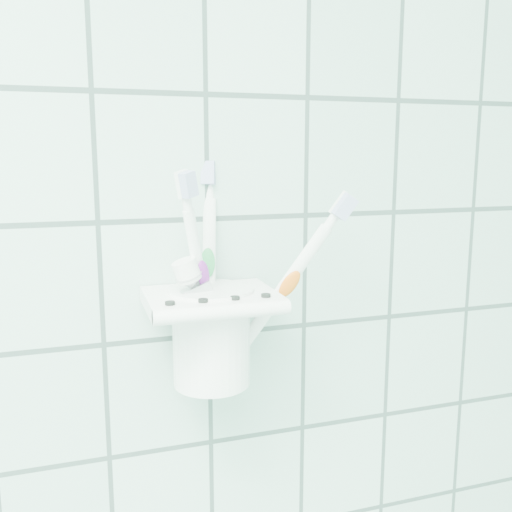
{
  "coord_description": "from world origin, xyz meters",
  "views": [
    {
      "loc": [
        0.53,
        0.62,
        1.44
      ],
      "look_at": [
        0.68,
        1.1,
        1.35
      ],
      "focal_mm": 40.0,
      "sensor_mm": 36.0,
      "label": 1
    }
  ],
  "objects": [
    {
      "name": "toothpaste_tube",
      "position": [
        0.66,
        1.15,
        1.3
      ],
      "size": [
        0.06,
        0.03,
        0.14
      ],
      "rotation": [
        -0.02,
        -0.33,
        0.19
      ],
      "color": "silver",
      "rests_on": "cup"
    },
    {
      "name": "holder_bracket",
      "position": [
        0.65,
        1.15,
        1.3
      ],
      "size": [
        0.13,
        0.1,
        0.04
      ],
      "color": "white",
      "rests_on": "wall_back"
    },
    {
      "name": "cup",
      "position": [
        0.65,
        1.16,
        1.27
      ],
      "size": [
        0.08,
        0.08,
        0.1
      ],
      "color": "white",
      "rests_on": "holder_bracket"
    },
    {
      "name": "toothbrush_blue",
      "position": [
        0.65,
        1.17,
        1.33
      ],
      "size": [
        0.03,
        0.05,
        0.21
      ],
      "rotation": [
        -0.2,
        -0.02,
        -0.47
      ],
      "color": "white",
      "rests_on": "cup"
    },
    {
      "name": "toothbrush_pink",
      "position": [
        0.66,
        1.17,
        1.33
      ],
      "size": [
        0.05,
        0.04,
        0.21
      ],
      "rotation": [
        0.01,
        -0.22,
        0.59
      ],
      "color": "white",
      "rests_on": "cup"
    },
    {
      "name": "toothbrush_orange",
      "position": [
        0.67,
        1.16,
        1.33
      ],
      "size": [
        0.11,
        0.04,
        0.21
      ],
      "rotation": [
        0.15,
        0.6,
        0.02
      ],
      "color": "white",
      "rests_on": "cup"
    }
  ]
}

